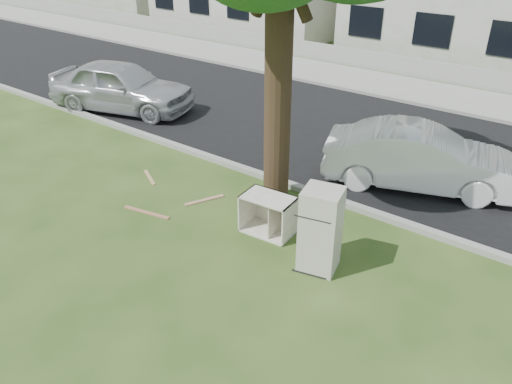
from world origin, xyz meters
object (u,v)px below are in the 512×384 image
Objects in this scene: fridge at (320,230)px; car_center at (420,158)px; cabinet at (268,215)px; car_left at (121,86)px.

car_center is at bearing 73.36° from fridge.
car_center reaches higher than cabinet.
car_left is at bearing 155.21° from cabinet.
car_center is 0.93× the size of car_left.
fridge and car_left have the same top height.
cabinet is at bearing 151.32° from fridge.
cabinet is at bearing -127.61° from car_left.
fridge is 1.54× the size of cabinet.
fridge is 0.37× the size of car_center.
fridge is at bearing -19.83° from cabinet.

